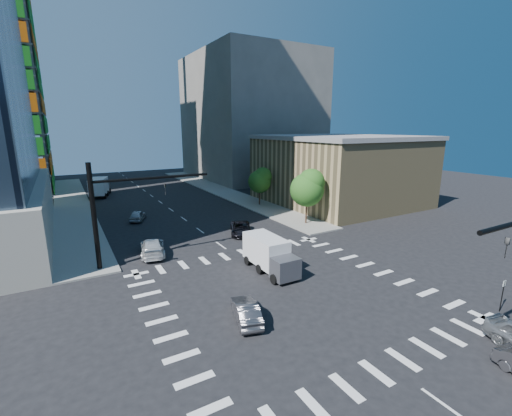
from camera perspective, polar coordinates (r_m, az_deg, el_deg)
ground at (r=25.92m, az=5.39°, el=-13.99°), size 160.00×160.00×0.00m
road_markings at (r=25.92m, az=5.39°, el=-13.98°), size 20.00×20.00×0.01m
sidewalk_ne at (r=65.26m, az=-5.87°, el=2.87°), size 5.00×60.00×0.15m
sidewalk_nw at (r=59.89m, az=-28.27°, el=0.38°), size 5.00×60.00×0.15m
commercial_building at (r=56.37m, az=13.55°, el=6.30°), size 20.50×22.50×10.60m
bg_building_ne at (r=84.10m, az=-1.09°, el=14.80°), size 24.00×30.00×28.00m
signal_mast_nw at (r=31.07m, az=-22.78°, el=0.44°), size 10.20×0.40×9.00m
tree_south at (r=42.36m, az=8.72°, el=3.43°), size 4.16×4.16×6.82m
tree_north at (r=52.42m, az=0.78°, el=4.70°), size 3.54×3.52×5.78m
no_parking_sign at (r=28.05m, az=35.87°, el=-11.30°), size 0.30×0.06×2.20m
car_nb_far at (r=38.91m, az=-2.54°, el=-3.39°), size 4.00×5.34×1.35m
car_sb_near at (r=34.18m, az=-16.89°, el=-6.23°), size 3.13×5.57×1.53m
car_sb_mid at (r=47.00m, az=-19.11°, el=-1.19°), size 3.00×4.25×1.34m
car_sb_cross at (r=22.38m, az=-1.67°, el=-16.77°), size 2.39×4.16×1.30m
box_truck_near at (r=28.80m, az=2.57°, el=-8.29°), size 2.35×5.46×2.86m
box_truck_far at (r=66.11m, az=-24.56°, el=3.06°), size 4.23×6.71×3.27m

